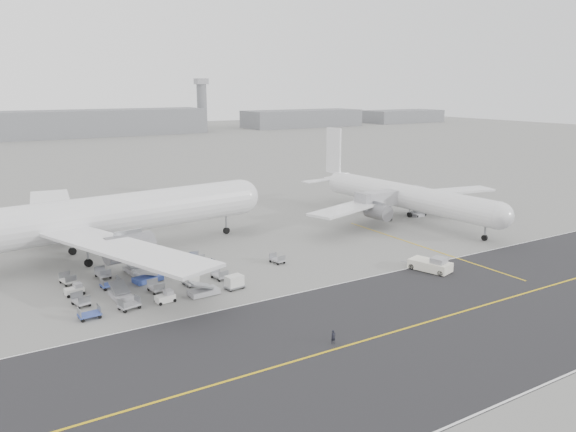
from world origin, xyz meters
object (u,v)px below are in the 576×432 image
airliner_a (80,219)px  jet_bridge (392,198)px  ground_crew_a (333,337)px  control_tower (202,104)px  pushback_tug (431,265)px  airliner_b (402,195)px

airliner_a → jet_bridge: 59.66m
airliner_a → ground_crew_a: bearing=-166.1°
control_tower → jet_bridge: control_tower is taller
pushback_tug → ground_crew_a: 29.18m
control_tower → airliner_a: size_ratio=0.47×
pushback_tug → jet_bridge: bearing=42.0°
airliner_a → airliner_b: bearing=-101.1°
jet_bridge → ground_crew_a: (-43.09, -39.37, -3.83)m
airliner_a → jet_bridge: bearing=-101.2°
airliner_a → pushback_tug: (42.89, -32.45, -5.65)m
pushback_tug → ground_crew_a: pushback_tug is taller
pushback_tug → control_tower: bearing=57.0°
control_tower → ground_crew_a: (-104.76, -281.81, -15.48)m
airliner_a → ground_crew_a: size_ratio=42.81×
airliner_a → ground_crew_a: (16.31, -44.49, -5.82)m
airliner_b → ground_crew_a: bearing=-143.4°
pushback_tug → airliner_b: bearing=38.3°
control_tower → airliner_a: control_tower is taller
control_tower → jet_bridge: (-61.66, -242.45, -11.65)m
airliner_a → control_tower: bearing=-33.3°
airliner_a → airliner_b: (61.77, -5.28, -1.57)m
airliner_a → jet_bridge: (59.40, -5.12, -1.99)m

